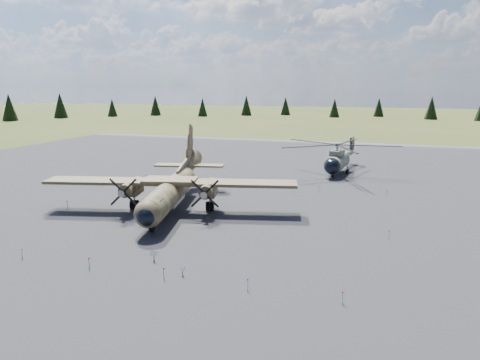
% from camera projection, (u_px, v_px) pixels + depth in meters
% --- Properties ---
extents(ground, '(500.00, 500.00, 0.00)m').
position_uv_depth(ground, '(210.00, 222.00, 45.15)').
color(ground, brown).
rests_on(ground, ground).
extents(apron, '(120.00, 120.00, 0.04)m').
position_uv_depth(apron, '(242.00, 199.00, 54.46)').
color(apron, '#58575C').
rests_on(apron, ground).
extents(transport_plane, '(26.24, 23.51, 8.70)m').
position_uv_depth(transport_plane, '(172.00, 186.00, 49.71)').
color(transport_plane, '#32361D').
rests_on(transport_plane, ground).
extents(helicopter_near, '(19.76, 22.19, 4.63)m').
position_uv_depth(helicopter_near, '(338.00, 153.00, 68.74)').
color(helicopter_near, '#67685A').
rests_on(helicopter_near, ground).
extents(info_placard_left, '(0.53, 0.25, 0.81)m').
position_uv_depth(info_placard_left, '(154.00, 255.00, 35.10)').
color(info_placard_left, gray).
rests_on(info_placard_left, ground).
extents(info_placard_right, '(0.46, 0.25, 0.68)m').
position_uv_depth(info_placard_right, '(182.00, 269.00, 32.48)').
color(info_placard_right, gray).
rests_on(info_placard_right, ground).
extents(barrier_fence, '(33.12, 29.62, 0.85)m').
position_uv_depth(barrier_fence, '(205.00, 217.00, 45.12)').
color(barrier_fence, white).
rests_on(barrier_fence, ground).
extents(treeline, '(336.56, 333.94, 11.00)m').
position_uv_depth(treeline, '(168.00, 192.00, 36.64)').
color(treeline, black).
rests_on(treeline, ground).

